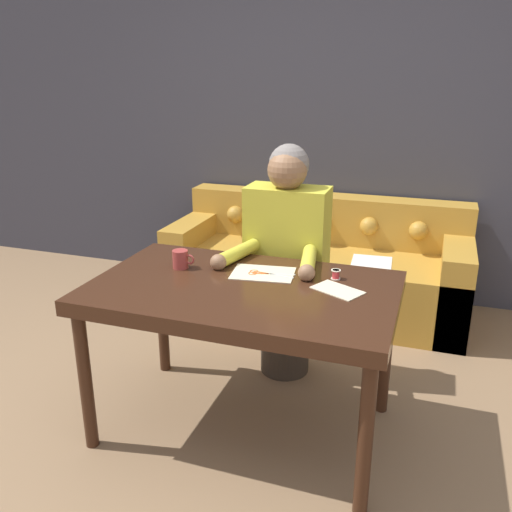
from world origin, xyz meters
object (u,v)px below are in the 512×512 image
at_px(couch, 317,268).
at_px(scissors, 263,274).
at_px(thread_spool, 336,274).
at_px(person, 286,262).
at_px(dining_table, 243,301).
at_px(mug, 181,259).

height_order(couch, scissors, couch).
bearing_deg(thread_spool, scissors, -171.65).
height_order(person, thread_spool, person).
relative_size(dining_table, mug, 12.16).
bearing_deg(thread_spool, couch, 105.76).
height_order(couch, person, person).
height_order(couch, mug, mug).
relative_size(dining_table, scissors, 6.16).
bearing_deg(mug, scissors, 7.05).
distance_m(scissors, mug, 0.41).
relative_size(dining_table, thread_spool, 30.53).
relative_size(couch, person, 1.60).
bearing_deg(person, scissors, -89.46).
bearing_deg(scissors, mug, -172.95).
relative_size(couch, scissors, 9.42).
distance_m(person, mug, 0.63).
bearing_deg(scissors, person, 90.54).
bearing_deg(thread_spool, person, 133.20).
xyz_separation_m(dining_table, mug, (-0.36, 0.11, 0.12)).
bearing_deg(dining_table, person, 86.04).
bearing_deg(dining_table, scissors, 74.90).
bearing_deg(mug, person, 49.01).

